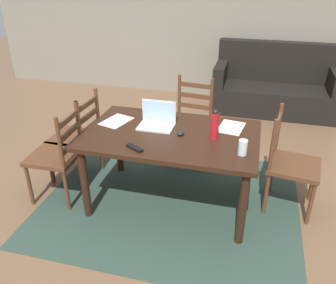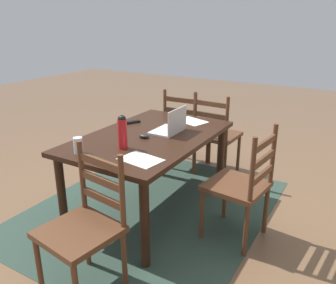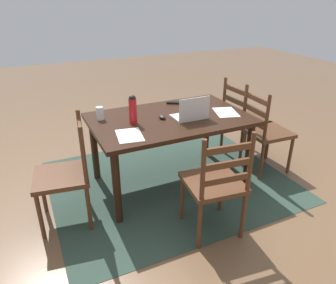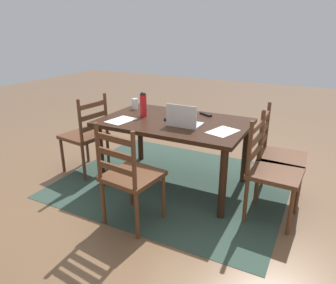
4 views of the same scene
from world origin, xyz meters
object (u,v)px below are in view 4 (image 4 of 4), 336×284
Objects in this scene: chair_left_near at (278,156)px; laptop at (184,120)px; water_bottle at (143,104)px; chair_left_far at (271,171)px; chair_far_head at (130,176)px; chair_right_far at (86,135)px; drinking_glass at (135,104)px; computer_mouse at (167,118)px; tv_remote at (206,114)px; dining_table at (174,129)px.

laptop reaches higher than chair_left_near.
laptop is 0.56m from water_bottle.
chair_far_head is (1.06, 0.66, 0.00)m from chair_left_far.
chair_right_far is 1.00× the size of chair_left_far.
computer_mouse is at bearing 157.49° from drinking_glass.
chair_right_far reaches higher than tv_remote.
tv_remote is (-0.30, -0.35, -0.01)m from computer_mouse.
chair_right_far is 1.42m from tv_remote.
laptop reaches higher than chair_left_far.
computer_mouse is (0.25, -0.12, -0.04)m from laptop.
chair_left_far and chair_far_head have the same top height.
drinking_glass is 0.73× the size of tv_remote.
chair_left_far is (-1.05, 0.19, -0.18)m from dining_table.
chair_left_near is 0.38m from chair_left_far.
laptop is at bearing 142.76° from dining_table.
chair_far_head is 1.29m from drinking_glass.
laptop reaches higher than tv_remote.
laptop is 2.56× the size of drinking_glass.
water_bottle is at bearing -29.36° from tv_remote.
drinking_glass is at bearing -59.84° from chair_far_head.
chair_left_near is at bearing -90.00° from chair_left_far.
chair_left_near is 1.00× the size of chair_far_head.
drinking_glass is at bearing -19.53° from dining_table.
chair_right_far is 7.60× the size of drinking_glass.
tv_remote is at bearing -171.44° from drinking_glass.
chair_left_far reaches higher than tv_remote.
water_bottle reaches higher than chair_left_far.
laptop is (0.89, -0.06, 0.33)m from chair_left_far.
dining_table is at bearing -179.52° from water_bottle.
dining_table is 1.09m from chair_right_far.
drinking_glass is (-0.42, -0.42, 0.33)m from chair_right_far.
dining_table is at bearing -37.24° from laptop.
laptop is at bearing 167.22° from water_bottle.
chair_far_head is at bearing 19.30° from tv_remote.
tv_remote reaches higher than dining_table.
laptop is at bearing -4.19° from chair_left_far.
dining_table is 1.09m from chair_left_near.
computer_mouse reaches higher than dining_table.
laptop is 0.48m from tv_remote.
computer_mouse is at bearing -10.71° from tv_remote.
chair_far_head is at bearing 120.16° from drinking_glass.
drinking_glass reaches higher than tv_remote.
chair_far_head is at bearing 44.65° from chair_left_near.
laptop is at bearing 19.69° from chair_left_near.
dining_table is 4.78× the size of laptop.
tv_remote is (-0.22, -0.35, 0.10)m from dining_table.
chair_left_near is at bearing -135.35° from chair_far_head.
chair_far_head reaches higher than computer_mouse.
chair_far_head is (0.00, 0.85, -0.18)m from dining_table.
drinking_glass is 1.25× the size of computer_mouse.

